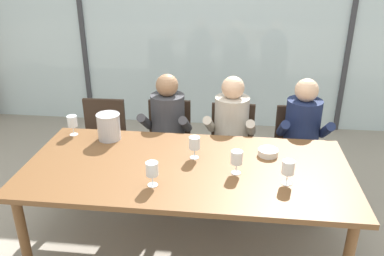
# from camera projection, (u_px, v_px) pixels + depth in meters

# --- Properties ---
(ground) EXTENTS (14.00, 14.00, 0.00)m
(ground) POSITION_uv_depth(u_px,v_px,m) (199.00, 182.00, 4.11)
(ground) COLOR #9E9384
(window_glass_panel) EXTENTS (7.59, 0.03, 2.60)m
(window_glass_panel) POSITION_uv_depth(u_px,v_px,m) (212.00, 29.00, 5.01)
(window_glass_panel) COLOR silver
(window_glass_panel) RESTS_ON ground
(window_mullion_left) EXTENTS (0.06, 0.06, 2.60)m
(window_mullion_left) POSITION_uv_depth(u_px,v_px,m) (82.00, 27.00, 5.17)
(window_mullion_left) COLOR #38383D
(window_mullion_left) RESTS_ON ground
(window_mullion_right) EXTENTS (0.06, 0.06, 2.60)m
(window_mullion_right) POSITION_uv_depth(u_px,v_px,m) (351.00, 32.00, 4.82)
(window_mullion_right) COLOR #38383D
(window_mullion_right) RESTS_ON ground
(hillside_vineyard) EXTENTS (13.59, 2.40, 1.76)m
(hillside_vineyard) POSITION_uv_depth(u_px,v_px,m) (223.00, 20.00, 8.46)
(hillside_vineyard) COLOR #386633
(hillside_vineyard) RESTS_ON ground
(dining_table) EXTENTS (2.39, 1.12, 0.76)m
(dining_table) POSITION_uv_depth(u_px,v_px,m) (187.00, 173.00, 2.92)
(dining_table) COLOR brown
(dining_table) RESTS_ON ground
(chair_near_curtain) EXTENTS (0.45, 0.45, 0.86)m
(chair_near_curtain) POSITION_uv_depth(u_px,v_px,m) (103.00, 137.00, 3.96)
(chair_near_curtain) COLOR #332319
(chair_near_curtain) RESTS_ON ground
(chair_left_of_center) EXTENTS (0.46, 0.46, 0.86)m
(chair_left_of_center) POSITION_uv_depth(u_px,v_px,m) (169.00, 138.00, 3.93)
(chair_left_of_center) COLOR #332319
(chair_left_of_center) RESTS_ON ground
(chair_center) EXTENTS (0.44, 0.44, 0.86)m
(chair_center) POSITION_uv_depth(u_px,v_px,m) (232.00, 142.00, 3.84)
(chair_center) COLOR #332319
(chair_center) RESTS_ON ground
(chair_right_of_center) EXTENTS (0.47, 0.47, 0.86)m
(chair_right_of_center) POSITION_uv_depth(u_px,v_px,m) (298.00, 145.00, 3.78)
(chair_right_of_center) COLOR #332319
(chair_right_of_center) RESTS_ON ground
(person_charcoal_jacket) EXTENTS (0.47, 0.62, 1.18)m
(person_charcoal_jacket) POSITION_uv_depth(u_px,v_px,m) (166.00, 129.00, 3.72)
(person_charcoal_jacket) COLOR #38383D
(person_charcoal_jacket) RESTS_ON ground
(person_beige_jumper) EXTENTS (0.49, 0.63, 1.18)m
(person_beige_jumper) POSITION_uv_depth(u_px,v_px,m) (230.00, 132.00, 3.66)
(person_beige_jumper) COLOR #B7AD9E
(person_beige_jumper) RESTS_ON ground
(person_navy_polo) EXTENTS (0.46, 0.61, 1.18)m
(person_navy_polo) POSITION_uv_depth(u_px,v_px,m) (303.00, 135.00, 3.59)
(person_navy_polo) COLOR #192347
(person_navy_polo) RESTS_ON ground
(ice_bucket_primary) EXTENTS (0.20, 0.20, 0.22)m
(ice_bucket_primary) POSITION_uv_depth(u_px,v_px,m) (109.00, 126.00, 3.27)
(ice_bucket_primary) COLOR #B7B7BC
(ice_bucket_primary) RESTS_ON dining_table
(tasting_bowl) EXTENTS (0.16, 0.16, 0.05)m
(tasting_bowl) POSITION_uv_depth(u_px,v_px,m) (268.00, 152.00, 3.04)
(tasting_bowl) COLOR silver
(tasting_bowl) RESTS_ON dining_table
(wine_glass_by_left_taster) EXTENTS (0.08, 0.08, 0.17)m
(wine_glass_by_left_taster) POSITION_uv_depth(u_px,v_px,m) (288.00, 168.00, 2.63)
(wine_glass_by_left_taster) COLOR silver
(wine_glass_by_left_taster) RESTS_ON dining_table
(wine_glass_near_bucket) EXTENTS (0.08, 0.08, 0.17)m
(wine_glass_near_bucket) POSITION_uv_depth(u_px,v_px,m) (237.00, 158.00, 2.75)
(wine_glass_near_bucket) COLOR silver
(wine_glass_near_bucket) RESTS_ON dining_table
(wine_glass_center_pour) EXTENTS (0.08, 0.08, 0.17)m
(wine_glass_center_pour) POSITION_uv_depth(u_px,v_px,m) (194.00, 144.00, 2.96)
(wine_glass_center_pour) COLOR silver
(wine_glass_center_pour) RESTS_ON dining_table
(wine_glass_by_right_taster) EXTENTS (0.08, 0.08, 0.17)m
(wine_glass_by_right_taster) POSITION_uv_depth(u_px,v_px,m) (72.00, 122.00, 3.34)
(wine_glass_by_right_taster) COLOR silver
(wine_glass_by_right_taster) RESTS_ON dining_table
(wine_glass_spare_empty) EXTENTS (0.08, 0.08, 0.17)m
(wine_glass_spare_empty) POSITION_uv_depth(u_px,v_px,m) (152.00, 170.00, 2.61)
(wine_glass_spare_empty) COLOR silver
(wine_glass_spare_empty) RESTS_ON dining_table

